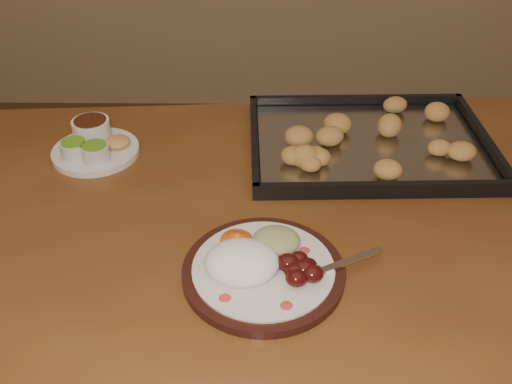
{
  "coord_description": "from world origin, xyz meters",
  "views": [
    {
      "loc": [
        -0.05,
        -0.68,
        1.39
      ],
      "look_at": [
        -0.05,
        0.16,
        0.77
      ],
      "focal_mm": 40.0,
      "sensor_mm": 36.0,
      "label": 1
    }
  ],
  "objects": [
    {
      "name": "dining_table",
      "position": [
        -0.1,
        0.1,
        0.65
      ],
      "size": [
        1.56,
        1.0,
        0.75
      ],
      "rotation": [
        0.0,
        0.0,
        0.07
      ],
      "color": "brown",
      "rests_on": "ground"
    },
    {
      "name": "dinner_plate",
      "position": [
        -0.05,
        -0.03,
        0.77
      ],
      "size": [
        0.32,
        0.26,
        0.06
      ],
      "rotation": [
        0.0,
        0.0,
        0.01
      ],
      "color": "black",
      "rests_on": "dining_table"
    },
    {
      "name": "condiment_saucer",
      "position": [
        -0.39,
        0.33,
        0.77
      ],
      "size": [
        0.18,
        0.18,
        0.06
      ],
      "rotation": [
        0.0,
        0.0,
        0.05
      ],
      "color": "silver",
      "rests_on": "dining_table"
    },
    {
      "name": "baking_tray",
      "position": [
        0.18,
        0.35,
        0.77
      ],
      "size": [
        0.51,
        0.38,
        0.05
      ],
      "rotation": [
        0.0,
        0.0,
        0.03
      ],
      "color": "black",
      "rests_on": "dining_table"
    }
  ]
}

